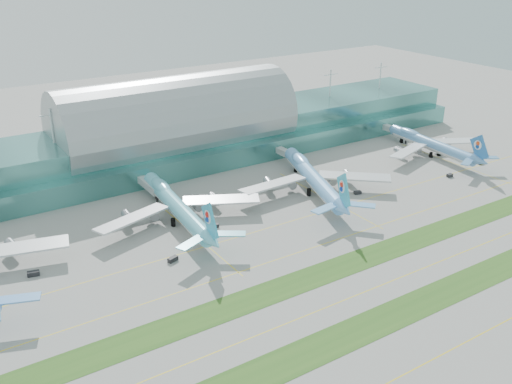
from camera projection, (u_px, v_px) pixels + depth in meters
ground at (343, 270)px, 194.03m from camera, size 700.00×700.00×0.00m
terminal at (177, 134)px, 287.86m from camera, size 340.00×69.10×36.00m
grass_strip_near at (404, 310)px, 172.39m from camera, size 420.00×12.00×0.08m
grass_strip_far at (339, 267)px, 195.56m from camera, size 420.00×12.00×0.08m
taxiline_a at (458, 346)px, 156.96m from camera, size 420.00×0.35×0.01m
taxiline_b at (372, 289)px, 183.21m from camera, size 420.00×0.35×0.01m
taxiline_c at (311, 248)px, 207.92m from camera, size 420.00×0.35×0.01m
taxiline_d at (277, 226)px, 224.91m from camera, size 420.00×0.35×0.01m
airliner_b at (176, 205)px, 227.10m from camera, size 68.90×78.51×21.60m
airliner_c at (313, 177)px, 254.33m from camera, size 66.98×77.87×22.10m
airliner_d at (430, 143)px, 299.99m from camera, size 62.70×71.43×19.65m
gse_b at (33, 274)px, 190.21m from camera, size 4.19×2.68×1.73m
gse_c at (173, 259)px, 199.14m from camera, size 4.11×2.74×1.60m
gse_d at (215, 226)px, 223.22m from camera, size 3.50×2.15×1.38m
gse_e at (335, 199)px, 247.01m from camera, size 4.10×2.65×1.57m
gse_f at (358, 192)px, 253.48m from camera, size 3.58×2.70×1.34m
gse_g at (450, 175)px, 272.27m from camera, size 2.90×1.92×1.47m
gse_h at (481, 163)px, 288.43m from camera, size 3.06×1.96×1.24m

